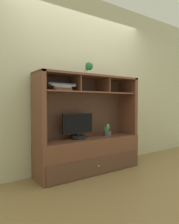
{
  "coord_description": "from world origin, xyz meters",
  "views": [
    {
      "loc": [
        -1.75,
        -2.58,
        1.05
      ],
      "look_at": [
        0.0,
        0.0,
        0.92
      ],
      "focal_mm": 32.81,
      "sensor_mm": 36.0,
      "label": 1
    }
  ],
  "objects_px": {
    "tv_monitor": "(78,128)",
    "potted_orchid": "(107,131)",
    "media_console": "(89,142)",
    "potted_succulent": "(89,70)",
    "magazine_stack_left": "(60,87)"
  },
  "relations": [
    {
      "from": "media_console",
      "to": "potted_succulent",
      "type": "bearing_deg",
      "value": 90.23
    },
    {
      "from": "tv_monitor",
      "to": "potted_orchid",
      "type": "distance_m",
      "value": 0.56
    },
    {
      "from": "potted_orchid",
      "to": "potted_succulent",
      "type": "xyz_separation_m",
      "value": [
        -0.35,
        0.02,
        0.97
      ]
    },
    {
      "from": "potted_succulent",
      "to": "potted_orchid",
      "type": "bearing_deg",
      "value": -3.54
    },
    {
      "from": "tv_monitor",
      "to": "magazine_stack_left",
      "type": "height_order",
      "value": "magazine_stack_left"
    },
    {
      "from": "magazine_stack_left",
      "to": "potted_succulent",
      "type": "relative_size",
      "value": 2.12
    },
    {
      "from": "media_console",
      "to": "potted_orchid",
      "type": "height_order",
      "value": "media_console"
    },
    {
      "from": "potted_succulent",
      "to": "media_console",
      "type": "bearing_deg",
      "value": -89.77
    },
    {
      "from": "tv_monitor",
      "to": "potted_orchid",
      "type": "xyz_separation_m",
      "value": [
        0.56,
        -0.0,
        -0.09
      ]
    },
    {
      "from": "magazine_stack_left",
      "to": "potted_succulent",
      "type": "distance_m",
      "value": 0.59
    },
    {
      "from": "tv_monitor",
      "to": "potted_orchid",
      "type": "bearing_deg",
      "value": -0.14
    },
    {
      "from": "tv_monitor",
      "to": "magazine_stack_left",
      "type": "bearing_deg",
      "value": -171.39
    },
    {
      "from": "media_console",
      "to": "magazine_stack_left",
      "type": "bearing_deg",
      "value": -174.31
    },
    {
      "from": "magazine_stack_left",
      "to": "media_console",
      "type": "bearing_deg",
      "value": 5.69
    },
    {
      "from": "media_console",
      "to": "magazine_stack_left",
      "type": "relative_size",
      "value": 3.94
    }
  ]
}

